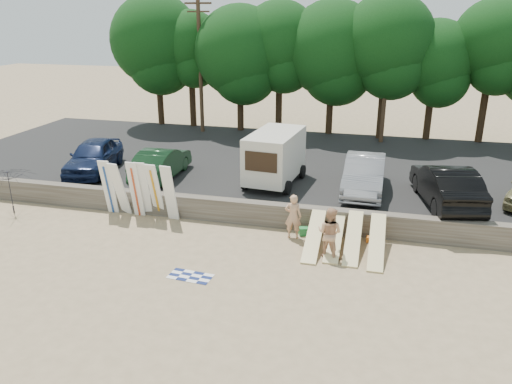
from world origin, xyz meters
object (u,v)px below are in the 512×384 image
at_px(cooler, 304,231).
at_px(beach_umbrella, 12,191).
at_px(car_2, 364,174).
at_px(beachgoer_b, 330,233).
at_px(beachgoer_a, 293,216).
at_px(box_trailer, 275,155).
at_px(car_1, 161,163).
at_px(car_0, 94,156).
at_px(car_3, 446,185).

bearing_deg(cooler, beach_umbrella, 162.22).
height_order(car_2, beachgoer_b, car_2).
xyz_separation_m(car_2, beachgoer_a, (-2.50, -4.23, -0.61)).
distance_m(box_trailer, cooler, 4.90).
relative_size(box_trailer, beachgoer_b, 2.13).
bearing_deg(cooler, beachgoer_a, -159.18).
distance_m(beachgoer_b, cooler, 2.22).
xyz_separation_m(beachgoer_b, cooler, (-1.19, 1.69, -0.81)).
bearing_deg(beachgoer_a, car_1, -29.29).
height_order(cooler, beach_umbrella, beach_umbrella).
distance_m(box_trailer, car_1, 5.72).
distance_m(box_trailer, car_0, 9.42).
xyz_separation_m(beachgoer_a, cooler, (0.39, 0.36, -0.75)).
distance_m(car_3, beachgoer_b, 6.52).
relative_size(car_1, cooler, 12.03).
distance_m(box_trailer, beachgoer_a, 4.81).
distance_m(box_trailer, beach_umbrella, 11.93).
bearing_deg(beachgoer_b, car_1, -12.11).
relative_size(car_1, beach_umbrella, 2.01).
relative_size(car_0, beach_umbrella, 2.16).
height_order(car_0, cooler, car_0).
relative_size(car_0, car_3, 0.93).
bearing_deg(car_3, car_1, -13.13).
bearing_deg(car_3, box_trailer, -17.89).
bearing_deg(cooler, car_3, 7.45).
height_order(beachgoer_b, beach_umbrella, beach_umbrella).
xyz_separation_m(car_2, car_3, (3.46, -0.78, 0.05)).
bearing_deg(car_3, car_0, -12.74).
xyz_separation_m(box_trailer, car_0, (-9.39, -0.45, -0.57)).
bearing_deg(beachgoer_a, car_3, -151.36).
bearing_deg(car_1, beachgoer_b, 147.76).
xyz_separation_m(box_trailer, beach_umbrella, (-10.84, -4.85, -1.08)).
xyz_separation_m(car_2, beachgoer_b, (-0.92, -5.56, -0.55)).
relative_size(car_2, car_3, 0.95).
bearing_deg(car_3, car_2, -23.88).
xyz_separation_m(car_0, beachgoer_a, (11.09, -3.89, -0.62)).
distance_m(car_0, car_3, 17.06).
relative_size(beachgoer_a, cooler, 4.82).
height_order(car_1, car_3, car_3).
xyz_separation_m(car_0, cooler, (11.48, -3.54, -1.38)).
distance_m(box_trailer, beachgoer_b, 6.65).
bearing_deg(car_1, box_trailer, -177.34).
height_order(box_trailer, beachgoer_b, box_trailer).
bearing_deg(car_2, car_1, -177.47).
height_order(beachgoer_a, beach_umbrella, beach_umbrella).
bearing_deg(car_1, car_2, -179.96).
bearing_deg(car_0, beach_umbrella, -120.36).
xyz_separation_m(car_1, beach_umbrella, (-5.18, -4.40, -0.43)).
xyz_separation_m(beachgoer_b, beach_umbrella, (-14.12, 0.82, 0.05)).
bearing_deg(car_2, car_3, -12.07).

